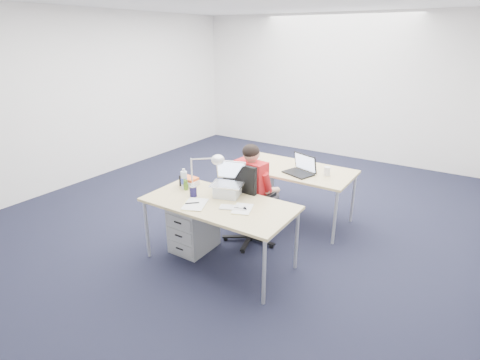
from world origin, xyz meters
name	(u,v)px	position (x,y,z in m)	size (l,w,h in m)	color
floor	(240,213)	(0.00, 0.00, 0.00)	(7.00, 7.00, 0.00)	black
room	(240,91)	(0.00, 0.00, 1.71)	(6.02, 7.02, 2.80)	white
desk_near	(219,206)	(0.49, -1.14, 0.68)	(1.60, 0.80, 0.73)	tan
desk_far	(292,171)	(0.65, 0.26, 0.68)	(1.60, 0.80, 0.73)	tan
office_chair	(249,219)	(0.51, -0.59, 0.30)	(0.69, 0.69, 1.05)	black
seated_person	(257,191)	(0.53, -0.42, 0.62)	(0.39, 0.68, 1.22)	red
drawer_pedestal_near	(194,227)	(0.06, -1.07, 0.28)	(0.40, 0.50, 0.55)	#969A9B
drawer_pedestal_far	(253,195)	(0.15, 0.11, 0.28)	(0.40, 0.50, 0.55)	#969A9B
silver_laptop	(227,180)	(0.46, -0.96, 0.91)	(0.34, 0.27, 0.36)	silver
wireless_keyboard	(233,208)	(0.69, -1.18, 0.74)	(0.28, 0.11, 0.01)	white
computer_mouse	(241,207)	(0.76, -1.14, 0.75)	(0.06, 0.10, 0.03)	white
headphones	(224,194)	(0.43, -0.98, 0.75)	(0.21, 0.16, 0.03)	black
can_koozie	(193,191)	(0.16, -1.17, 0.79)	(0.08, 0.08, 0.13)	#1A1541
water_bottle	(184,179)	(-0.08, -1.04, 0.85)	(0.07, 0.07, 0.23)	silver
bear_figurine	(186,184)	(-0.03, -1.07, 0.80)	(0.07, 0.05, 0.13)	#386A1C
book_stack	(189,181)	(-0.09, -0.93, 0.78)	(0.20, 0.15, 0.09)	silver
cordless_phone	(181,181)	(-0.15, -1.01, 0.79)	(0.03, 0.02, 0.13)	black
papers_left	(194,204)	(0.30, -1.34, 0.74)	(0.21, 0.31, 0.01)	#E5DB85
papers_right	(241,209)	(0.78, -1.16, 0.73)	(0.18, 0.26, 0.01)	#E5DB85
sunglasses	(243,209)	(0.79, -1.16, 0.74)	(0.09, 0.04, 0.02)	black
desk_lamp	(201,170)	(0.13, -0.98, 0.97)	(0.42, 0.15, 0.48)	silver
dark_laptop	(299,164)	(0.82, 0.10, 0.86)	(0.35, 0.34, 0.26)	black
far_cup	(327,171)	(1.14, 0.25, 0.79)	(0.08, 0.08, 0.11)	white
far_papers	(250,159)	(0.00, 0.27, 0.73)	(0.18, 0.26, 0.01)	white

